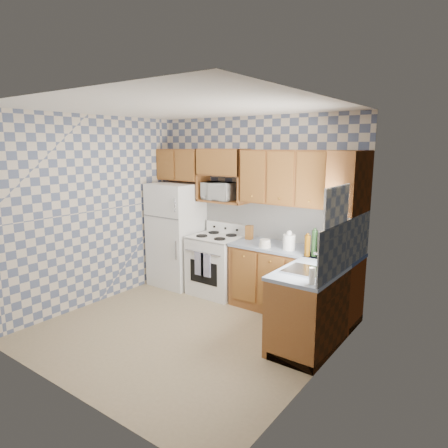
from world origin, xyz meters
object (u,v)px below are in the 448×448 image
at_px(refrigerator, 177,235).
at_px(electric_kettle, 289,242).
at_px(stove_body, 217,265).
at_px(microwave, 219,191).

distance_m(refrigerator, electric_kettle, 2.09).
bearing_deg(stove_body, electric_kettle, -4.40).
relative_size(refrigerator, microwave, 3.41).
relative_size(refrigerator, stove_body, 1.87).
xyz_separation_m(stove_body, microwave, (-0.07, 0.16, 1.14)).
xyz_separation_m(stove_body, electric_kettle, (1.27, -0.10, 0.57)).
xyz_separation_m(refrigerator, electric_kettle, (2.08, -0.07, 0.18)).
bearing_deg(refrigerator, electric_kettle, -2.01).
relative_size(microwave, electric_kettle, 2.39).
height_order(refrigerator, microwave, microwave).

